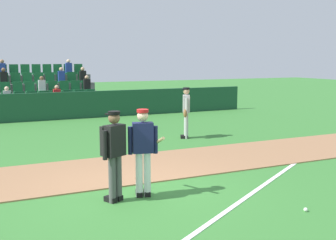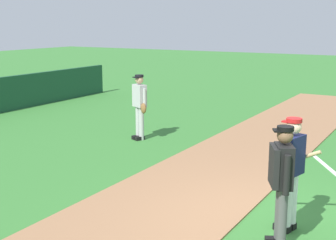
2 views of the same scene
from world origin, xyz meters
The scene contains 9 objects.
ground_plane centered at (0.00, 0.00, 0.00)m, with size 80.00×80.00×0.00m, color #387A33.
infield_dirt_path centered at (0.00, 1.85, 0.01)m, with size 28.00×2.75×0.03m, color #9E704C.
foul_line_chalk centered at (3.00, -0.50, 0.01)m, with size 12.00×0.10×0.01m, color white.
dugout_fence centered at (0.00, 11.21, 0.62)m, with size 20.00×0.16×1.24m, color #19472D.
stadium_bleachers centered at (0.01, 13.51, 0.75)m, with size 5.55×3.80×2.70m.
batter_navy_jersey centered at (0.06, -0.27, 0.97)m, with size 0.61×0.80×1.76m.
umpire_home_plate centered at (-0.55, -0.30, 1.00)m, with size 0.54×0.44×1.76m.
runner_grey_jersey centered at (3.63, 4.84, 0.96)m, with size 0.43×0.62×1.76m.
baseball centered at (2.42, -2.26, 0.04)m, with size 0.07×0.07×0.07m, color white.
Camera 1 is at (-2.83, -7.72, 2.73)m, focal length 44.29 mm.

